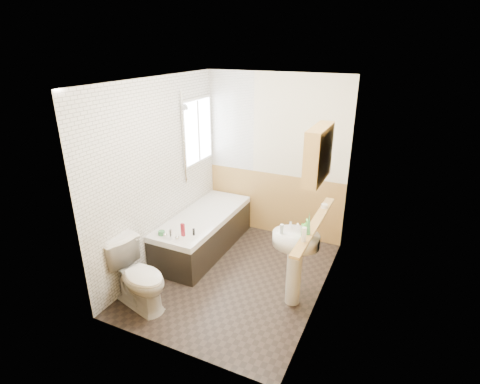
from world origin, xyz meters
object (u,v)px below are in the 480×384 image
object	(u,v)px
sink	(295,254)
medicine_cabinet	(318,154)
bathtub	(204,231)
toilet	(139,276)
pine_shelf	(315,224)

from	to	relation	value
sink	medicine_cabinet	bearing A→B (deg)	1.95
bathtub	sink	size ratio (longest dim) A/B	1.75
toilet	bathtub	bearing A→B (deg)	13.68
pine_shelf	medicine_cabinet	world-z (taller)	medicine_cabinet
bathtub	sink	xyz separation A→B (m)	(1.57, -0.63, 0.36)
medicine_cabinet	bathtub	bearing A→B (deg)	160.01
bathtub	sink	bearing A→B (deg)	-21.76
sink	pine_shelf	xyz separation A→B (m)	(0.20, -0.02, 0.44)
pine_shelf	medicine_cabinet	bearing A→B (deg)	157.86
sink	pine_shelf	size ratio (longest dim) A/B	0.70
bathtub	toilet	world-z (taller)	toilet
pine_shelf	toilet	bearing A→B (deg)	-156.54
bathtub	sink	world-z (taller)	sink
sink	bathtub	bearing A→B (deg)	162.46
bathtub	sink	distance (m)	1.73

